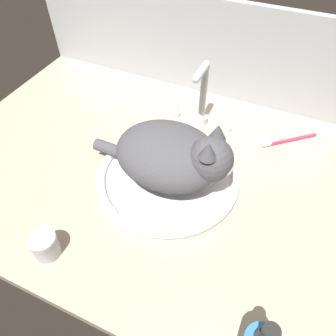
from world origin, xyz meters
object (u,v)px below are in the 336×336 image
Objects in this scene: sink_basin at (168,176)px; toothbrush at (288,140)px; faucet at (202,102)px; metal_jar at (45,245)px; cat at (175,156)px.

sink_basin is 2.62× the size of toothbrush.
faucet is (0.00, 24.10, 7.15)cm from sink_basin.
cat is at bearing 60.00° from metal_jar.
faucet is 0.55× the size of cat.
metal_jar is 0.41× the size of toothbrush.
metal_jar is (-15.27, -29.86, 1.99)cm from sink_basin.
faucet is 1.48× the size of toothbrush.
cat is 6.46× the size of metal_jar.
toothbrush is (41.58, 56.89, -2.32)cm from metal_jar.
cat is 37.39cm from toothbrush.
sink_basin is 8.43cm from cat.
cat is at bearing -85.36° from faucet.
cat is (1.96, -24.12, 1.04)cm from faucet.
sink_basin is at bearing 62.91° from metal_jar.
sink_basin is 0.98× the size of cat.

